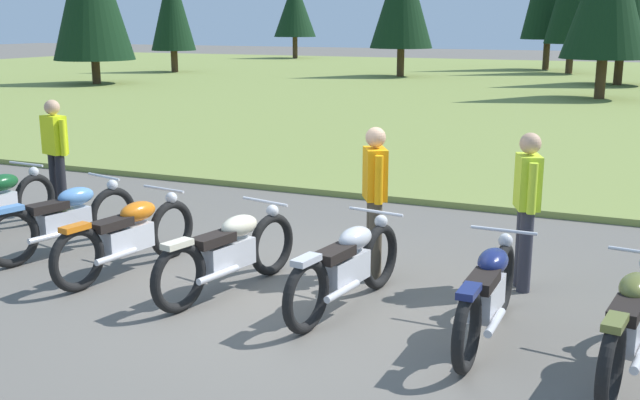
# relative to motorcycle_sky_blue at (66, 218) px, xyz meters

# --- Properties ---
(ground_plane) EXTENTS (140.00, 140.00, 0.00)m
(ground_plane) POSITION_rel_motorcycle_sky_blue_xyz_m (3.23, -0.26, -0.44)
(ground_plane) COLOR #605B54
(grass_moorland) EXTENTS (80.00, 44.00, 0.10)m
(grass_moorland) POSITION_rel_motorcycle_sky_blue_xyz_m (3.23, 26.11, -0.39)
(grass_moorland) COLOR olive
(grass_moorland) RESTS_ON ground
(motorcycle_sky_blue) EXTENTS (0.77, 2.06, 0.88)m
(motorcycle_sky_blue) POSITION_rel_motorcycle_sky_blue_xyz_m (0.00, 0.00, 0.00)
(motorcycle_sky_blue) COLOR black
(motorcycle_sky_blue) RESTS_ON ground
(motorcycle_orange) EXTENTS (0.62, 2.09, 0.88)m
(motorcycle_orange) POSITION_rel_motorcycle_sky_blue_xyz_m (1.18, -0.31, 0.00)
(motorcycle_orange) COLOR black
(motorcycle_orange) RESTS_ON ground
(motorcycle_cream) EXTENTS (0.72, 2.07, 0.88)m
(motorcycle_cream) POSITION_rel_motorcycle_sky_blue_xyz_m (2.52, -0.39, 0.00)
(motorcycle_cream) COLOR black
(motorcycle_cream) RESTS_ON ground
(motorcycle_silver) EXTENTS (0.62, 2.09, 0.88)m
(motorcycle_silver) POSITION_rel_motorcycle_sky_blue_xyz_m (3.81, -0.34, 0.00)
(motorcycle_silver) COLOR black
(motorcycle_silver) RESTS_ON ground
(motorcycle_navy) EXTENTS (0.62, 2.10, 0.88)m
(motorcycle_navy) POSITION_rel_motorcycle_sky_blue_xyz_m (5.23, -0.54, 0.00)
(motorcycle_navy) COLOR black
(motorcycle_navy) RESTS_ON ground
(motorcycle_olive) EXTENTS (0.62, 2.09, 0.88)m
(motorcycle_olive) POSITION_rel_motorcycle_sky_blue_xyz_m (6.41, -0.76, 0.00)
(motorcycle_olive) COLOR black
(motorcycle_olive) RESTS_ON ground
(rider_with_back_turned) EXTENTS (0.37, 0.49, 1.67)m
(rider_with_back_turned) POSITION_rel_motorcycle_sky_blue_xyz_m (3.73, 0.69, 0.51)
(rider_with_back_turned) COLOR #4C4233
(rider_with_back_turned) RESTS_ON ground
(rider_checking_bike) EXTENTS (0.53, 0.31, 1.67)m
(rider_checking_bike) POSITION_rel_motorcycle_sky_blue_xyz_m (-1.52, 1.54, 0.51)
(rider_checking_bike) COLOR black
(rider_checking_bike) RESTS_ON ground
(rider_near_row_end) EXTENTS (0.33, 0.52, 1.67)m
(rider_near_row_end) POSITION_rel_motorcycle_sky_blue_xyz_m (5.31, 0.93, 0.51)
(rider_near_row_end) COLOR #2D2D38
(rider_near_row_end) RESTS_ON ground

